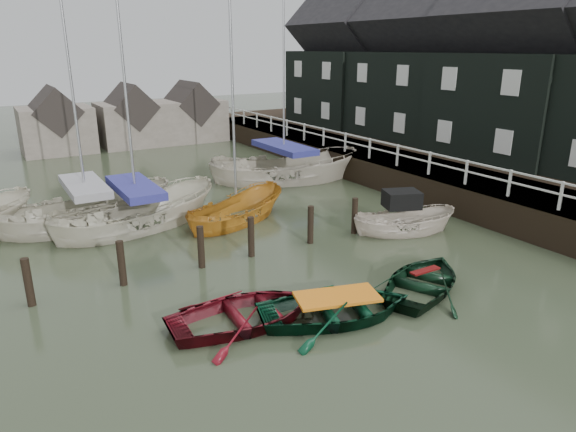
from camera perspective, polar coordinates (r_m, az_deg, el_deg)
ground at (r=15.81m, az=4.87°, el=-7.19°), size 120.00×120.00×0.00m
pier at (r=28.66m, az=8.65°, el=5.83°), size 3.04×32.00×2.70m
land_strip at (r=32.55m, az=16.16°, el=5.52°), size 14.00×38.00×1.50m
quay_houses at (r=30.96m, az=18.97°, el=15.29°), size 6.52×28.14×10.01m
mooring_pilings at (r=17.43m, az=-3.85°, el=-2.89°), size 13.72×0.22×1.80m
far_sheds at (r=38.95m, az=-17.26°, el=10.20°), size 14.00×4.08×4.39m
rowboat_red at (r=13.58m, az=-4.56°, el=-11.75°), size 4.28×3.19×0.85m
rowboat_green at (r=13.83m, az=5.41°, el=-11.17°), size 4.83×4.03×0.86m
rowboat_dkgreen at (r=15.78m, az=14.82°, el=-7.83°), size 4.64×4.14×0.79m
motorboat at (r=20.15m, az=12.65°, el=-1.53°), size 4.27×2.85×2.39m
sailboat_a at (r=22.08m, az=-21.21°, el=-0.73°), size 7.09×3.13×11.77m
sailboat_b at (r=21.19m, az=-16.27°, el=-0.98°), size 7.38×4.06×12.03m
sailboat_c at (r=21.19m, az=-5.72°, el=-0.42°), size 5.69×3.97×11.00m
sailboat_d at (r=27.41m, az=-0.45°, el=4.07°), size 8.45×5.56×12.79m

